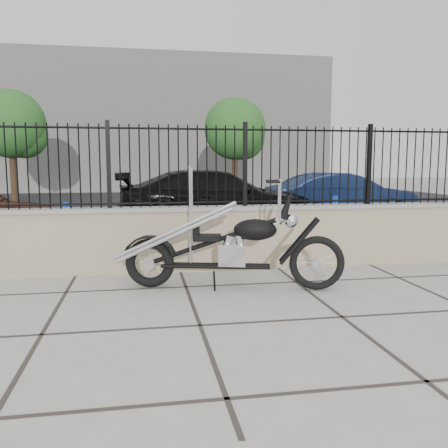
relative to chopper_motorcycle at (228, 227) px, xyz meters
name	(u,v)px	position (x,y,z in m)	size (l,w,h in m)	color
ground_plane	(200,326)	(-0.53, -1.33, -0.80)	(90.00, 90.00, 0.00)	#99968E
parking_lot	(157,208)	(-0.53, 11.17, -0.80)	(30.00, 30.00, 0.00)	black
retaining_wall	(179,239)	(-0.53, 1.17, -0.32)	(14.00, 0.36, 0.96)	gray
iron_fence	(178,166)	(-0.53, 1.17, 0.76)	(14.00, 0.08, 1.20)	black
background_building	(149,125)	(-0.53, 25.17, 3.20)	(22.00, 6.00, 8.00)	beige
chopper_motorcycle	(228,227)	(0.00, 0.00, 0.00)	(2.67, 0.47, 1.60)	black
car_black	(217,199)	(0.80, 5.87, -0.08)	(2.01, 4.96, 1.44)	black
car_blue	(341,197)	(4.39, 6.51, -0.13)	(1.42, 4.08, 1.34)	#0F1B3A
bollard_a	(67,225)	(-2.48, 3.43, -0.37)	(0.10, 0.10, 0.87)	#0B1CAE
bollard_b	(335,219)	(2.86, 3.36, -0.33)	(0.11, 0.11, 0.93)	#0C40BD
tree_left	(10,121)	(-6.36, 15.41, 2.55)	(2.84, 2.84, 4.79)	#382619
tree_right	(235,126)	(3.12, 15.35, 2.46)	(2.76, 2.76, 4.66)	#382619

